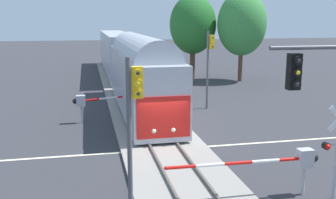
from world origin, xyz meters
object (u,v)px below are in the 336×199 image
Objects in this scene: commuter_train at (125,59)px; traffic_signal_median at (133,113)px; oak_far_right at (242,24)px; elm_centre_background at (193,25)px; crossing_gate_far at (93,101)px; crossing_gate_near at (289,161)px; traffic_signal_far_side at (210,57)px.

commuter_train is 7.70× the size of traffic_signal_median.
traffic_signal_median is at bearing -95.08° from commuter_train.
elm_centre_background is at bearing 146.83° from oak_far_right.
crossing_gate_far is 21.08m from elm_centre_background.
traffic_signal_far_side is at bearing 83.71° from crossing_gate_near.
commuter_train is at bearing -152.33° from elm_centre_background.
traffic_signal_median is 31.78m from elm_centre_background.
crossing_gate_far is 1.12× the size of traffic_signal_far_side.
traffic_signal_far_side reaches higher than traffic_signal_median.
crossing_gate_near is (3.48, -25.40, -1.39)m from commuter_train.
oak_far_right is 5.39m from elm_centre_background.
crossing_gate_near is 0.62× the size of oak_far_right.
crossing_gate_near is 0.92× the size of crossing_gate_far.
traffic_signal_median is at bearing -116.09° from traffic_signal_far_side.
elm_centre_background is (2.84, 14.90, 2.13)m from traffic_signal_far_side.
crossing_gate_near is at bearing -98.57° from elm_centre_background.
commuter_train reaches higher than crossing_gate_far.
crossing_gate_near is 1.03× the size of traffic_signal_far_side.
traffic_signal_far_side reaches higher than crossing_gate_near.
traffic_signal_median is (-2.30, -25.84, 0.83)m from commuter_train.
crossing_gate_near is 6.20m from traffic_signal_median.
traffic_signal_far_side is (7.39, 15.10, 0.23)m from traffic_signal_median.
traffic_signal_far_side reaches higher than crossing_gate_far.
commuter_train is at bearing -174.43° from oak_far_right.
elm_centre_background is at bearing 71.17° from traffic_signal_median.
crossing_gate_near is at bearing -60.99° from crossing_gate_far.
crossing_gate_near is 14.95m from traffic_signal_far_side.
elm_centre_background reaches higher than crossing_gate_far.
commuter_train reaches higher than traffic_signal_median.
commuter_train is 6.48× the size of crossing_gate_far.
crossing_gate_near is 0.64× the size of elm_centre_background.
crossing_gate_far is at bearing 94.78° from traffic_signal_median.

